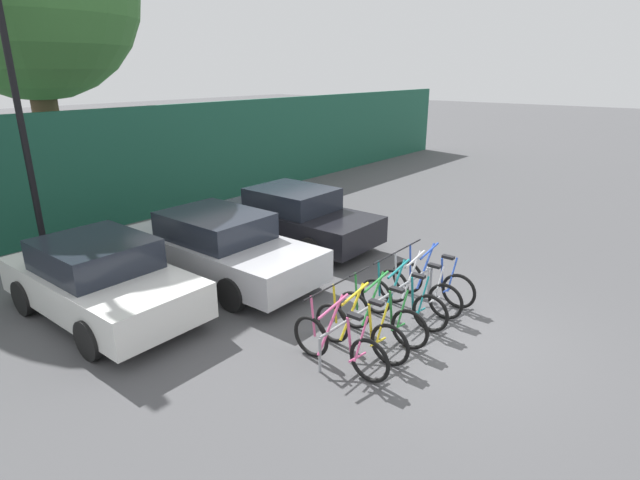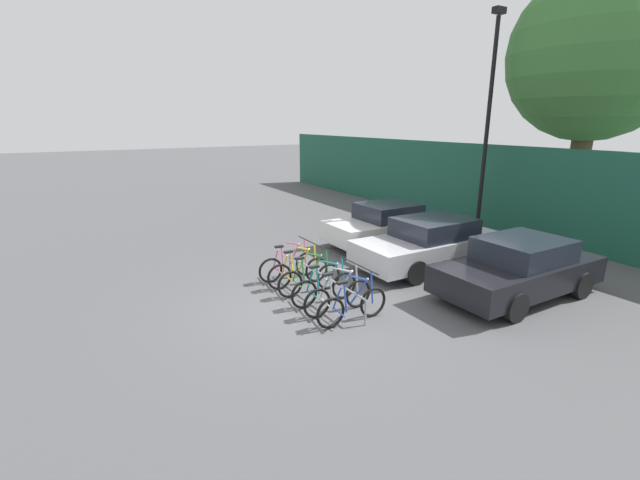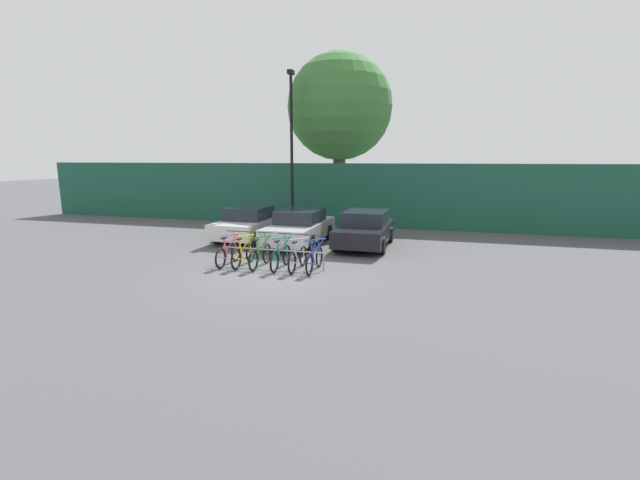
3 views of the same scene
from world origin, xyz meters
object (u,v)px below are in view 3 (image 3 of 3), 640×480
bicycle_teal (281,257)px  car_black (365,229)px  bicycle_yellow (244,254)px  lamp_post (292,144)px  bicycle_blue (314,259)px  tree_behind_hoarding (340,108)px  bicycle_pink (229,253)px  bike_rack (272,252)px  car_silver (300,227)px  bicycle_green (260,255)px  car_white (249,224)px  bicycle_silver (298,258)px

bicycle_teal → car_black: bearing=68.5°
bicycle_yellow → lamp_post: 8.89m
bicycle_blue → tree_behind_hoarding: 12.31m
bicycle_pink → bicycle_yellow: bearing=2.0°
bike_rack → bicycle_teal: size_ratio=2.02×
bike_rack → car_silver: 3.78m
bicycle_teal → tree_behind_hoarding: (-0.71, 10.77, 5.68)m
car_black → bicycle_blue: bearing=-101.2°
bicycle_pink → bicycle_blue: 2.91m
bike_rack → car_black: size_ratio=0.83×
bicycle_blue → car_silver: (-1.79, 3.91, 0.31)m
bicycle_yellow → bicycle_blue: size_ratio=1.00×
bicycle_pink → car_black: (3.73, 4.15, 0.31)m
bicycle_yellow → lamp_post: size_ratio=0.23×
bicycle_green → car_white: bearing=122.9°
car_silver → bicycle_yellow: bearing=-98.6°
bicycle_blue → car_silver: bearing=113.5°
bicycle_green → bicycle_teal: bearing=3.4°
car_white → tree_behind_hoarding: (2.36, 6.57, 5.37)m
bike_rack → car_silver: car_silver is taller
bicycle_teal → car_silver: car_silver is taller
bike_rack → bicycle_green: size_ratio=2.02×
bicycle_pink → bicycle_teal: (1.81, 0.00, 0.00)m
bicycle_pink → bicycle_silver: same height
car_white → tree_behind_hoarding: tree_behind_hoarding is taller
car_white → bicycle_blue: bearing=-45.2°
car_white → tree_behind_hoarding: bearing=70.2°
bicycle_green → lamp_post: bearing=105.8°
bicycle_silver → car_silver: size_ratio=0.38×
bicycle_pink → car_white: car_white is taller
bicycle_yellow → car_black: size_ratio=0.41×
car_silver → bicycle_silver: bearing=-72.3°
bike_rack → car_white: size_ratio=0.87×
bike_rack → car_black: 4.61m
car_silver → bicycle_blue: bearing=-65.4°
lamp_post → bicycle_blue: bearing=-66.0°
bicycle_pink → bicycle_yellow: 0.53m
bicycle_blue → lamp_post: lamp_post is taller
car_black → car_white: bearing=179.3°
bicycle_blue → car_black: bearing=77.7°
bike_rack → lamp_post: 8.88m
bicycle_yellow → bicycle_silver: size_ratio=1.00×
bicycle_green → tree_behind_hoarding: tree_behind_hoarding is taller
lamp_post → tree_behind_hoarding: (1.73, 2.80, 1.93)m
bicycle_yellow → car_silver: size_ratio=0.38×
bicycle_teal → car_silver: 3.98m
bike_rack → bicycle_yellow: (-0.92, -0.15, -0.11)m
bicycle_teal → bicycle_yellow: bearing=-176.6°
car_silver → bicycle_teal: bearing=-80.1°
car_silver → car_black: bearing=5.3°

